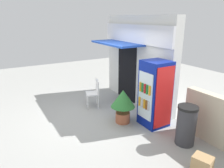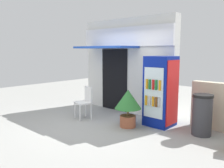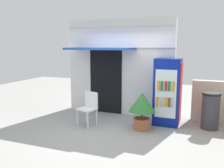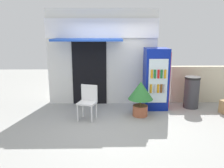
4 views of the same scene
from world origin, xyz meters
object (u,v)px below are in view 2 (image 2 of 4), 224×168
object	(u,v)px
plastic_chair	(85,100)
drink_cooler	(161,91)
potted_plant_near_shop	(128,103)
trash_bin	(202,115)

from	to	relation	value
plastic_chair	drink_cooler	bearing A→B (deg)	23.84
drink_cooler	potted_plant_near_shop	world-z (taller)	drink_cooler
potted_plant_near_shop	plastic_chair	bearing A→B (deg)	-172.00
plastic_chair	trash_bin	distance (m)	3.11
potted_plant_near_shop	trash_bin	distance (m)	1.74
plastic_chair	potted_plant_near_shop	distance (m)	1.40
drink_cooler	trash_bin	distance (m)	1.15
plastic_chair	trash_bin	world-z (taller)	trash_bin
drink_cooler	trash_bin	xyz separation A→B (m)	(1.08, 0.01, -0.41)
drink_cooler	plastic_chair	size ratio (longest dim) A/B	1.98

